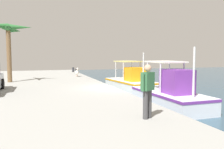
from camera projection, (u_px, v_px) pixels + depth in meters
The scene contains 8 objects.
quay_pier at pixel (29, 98), 12.95m from camera, with size 36.00×10.00×0.80m, color #9E9E99.
fishing_boat_nearest at pixel (131, 82), 19.04m from camera, with size 5.36×2.84×2.95m.
fishing_boat_second at pixel (171, 95), 12.51m from camera, with size 5.25×2.17×3.14m.
pelican at pixel (77, 72), 21.58m from camera, with size 0.94×0.37×0.82m.
fisherman_standing at pixel (148, 89), 7.30m from camera, with size 0.42×0.56×1.68m.
mooring_bollard_nearest at pixel (73, 70), 27.43m from camera, with size 0.25×0.25×0.54m, color #333338.
mooring_bollard_second at pixel (76, 71), 25.41m from camera, with size 0.24×0.24×0.47m, color #333338.
palm_tree at pixel (8, 34), 16.90m from camera, with size 2.64×3.31×4.22m.
Camera 1 is at (13.59, -4.59, 2.77)m, focal length 37.94 mm.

